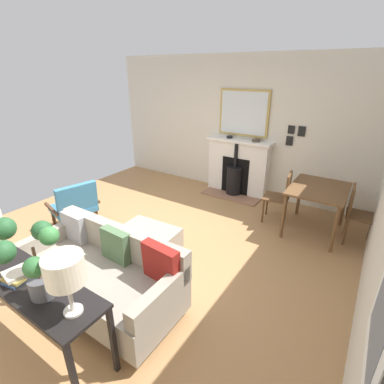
# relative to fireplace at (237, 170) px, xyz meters

# --- Properties ---
(ground_plane) EXTENTS (5.60, 5.54, 0.01)m
(ground_plane) POSITION_rel_fireplace_xyz_m (2.58, -0.26, -0.51)
(ground_plane) COLOR #A87A4C
(wall_left) EXTENTS (0.12, 5.54, 2.67)m
(wall_left) POSITION_rel_fireplace_xyz_m (-0.22, -0.26, 0.83)
(wall_left) COLOR beige
(wall_left) RESTS_ON ground
(fireplace) EXTENTS (0.61, 1.32, 1.12)m
(fireplace) POSITION_rel_fireplace_xyz_m (0.00, 0.00, 0.00)
(fireplace) COLOR #93664C
(fireplace) RESTS_ON ground
(mirror_over_mantel) EXTENTS (0.04, 1.00, 0.87)m
(mirror_over_mantel) POSITION_rel_fireplace_xyz_m (-0.13, 0.00, 1.11)
(mirror_over_mantel) COLOR tan
(mantel_bowl_near) EXTENTS (0.12, 0.12, 0.04)m
(mantel_bowl_near) POSITION_rel_fireplace_xyz_m (-0.04, -0.23, 0.64)
(mantel_bowl_near) COLOR black
(mantel_bowl_near) RESTS_ON fireplace
(mantel_bowl_far) EXTENTS (0.16, 0.16, 0.04)m
(mantel_bowl_far) POSITION_rel_fireplace_xyz_m (-0.04, 0.33, 0.63)
(mantel_bowl_far) COLOR #47382D
(mantel_bowl_far) RESTS_ON fireplace
(sofa) EXTENTS (0.83, 1.83, 0.84)m
(sofa) POSITION_rel_fireplace_xyz_m (3.57, 0.09, -0.15)
(sofa) COLOR #B2B2B7
(sofa) RESTS_ON ground
(ottoman) EXTENTS (0.67, 0.83, 0.38)m
(ottoman) POSITION_rel_fireplace_xyz_m (2.68, -0.08, -0.27)
(ottoman) COLOR #B2B2B7
(ottoman) RESTS_ON ground
(armchair_accent) EXTENTS (0.79, 0.72, 0.82)m
(armchair_accent) POSITION_rel_fireplace_xyz_m (2.77, -1.46, -0.06)
(armchair_accent) COLOR #4C3321
(armchair_accent) RESTS_ON ground
(console_table) EXTENTS (0.43, 1.50, 0.73)m
(console_table) POSITION_rel_fireplace_xyz_m (4.28, 0.09, 0.14)
(console_table) COLOR black
(console_table) RESTS_ON ground
(table_lamp_far_end) EXTENTS (0.28, 0.28, 0.49)m
(table_lamp_far_end) POSITION_rel_fireplace_xyz_m (4.28, 0.65, 0.59)
(table_lamp_far_end) COLOR beige
(table_lamp_far_end) RESTS_ON console_table
(potted_plant) EXTENTS (0.52, 0.53, 0.67)m
(potted_plant) POSITION_rel_fireplace_xyz_m (4.31, 0.28, 0.62)
(potted_plant) COLOR #4C4C51
(potted_plant) RESTS_ON console_table
(book_stack) EXTENTS (0.31, 0.24, 0.08)m
(book_stack) POSITION_rel_fireplace_xyz_m (4.27, -0.05, 0.26)
(book_stack) COLOR #38517F
(book_stack) RESTS_ON console_table
(dining_table) EXTENTS (1.02, 0.81, 0.75)m
(dining_table) POSITION_rel_fireplace_xyz_m (0.76, 1.68, 0.14)
(dining_table) COLOR brown
(dining_table) RESTS_ON ground
(dining_chair_near_fireplace) EXTENTS (0.45, 0.45, 0.87)m
(dining_chair_near_fireplace) POSITION_rel_fireplace_xyz_m (0.74, 1.14, 0.00)
(dining_chair_near_fireplace) COLOR brown
(dining_chair_near_fireplace) RESTS_ON ground
(dining_chair_by_back_wall) EXTENTS (0.43, 0.43, 0.87)m
(dining_chair_by_back_wall) POSITION_rel_fireplace_xyz_m (0.76, 2.22, 0.01)
(dining_chair_by_back_wall) COLOR brown
(dining_chair_by_back_wall) RESTS_ON ground
(photo_gallery_row) EXTENTS (0.02, 0.31, 0.36)m
(photo_gallery_row) POSITION_rel_fireplace_xyz_m (-0.14, 1.00, 0.81)
(photo_gallery_row) COLOR black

